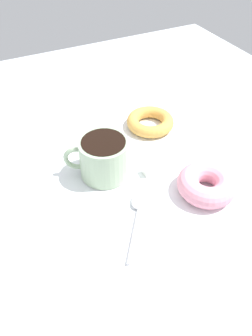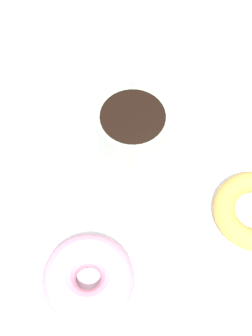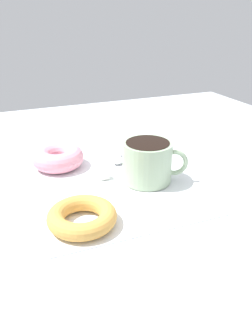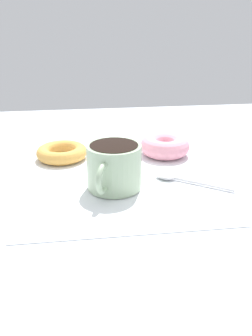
{
  "view_description": "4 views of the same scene",
  "coord_description": "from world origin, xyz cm",
  "px_view_note": "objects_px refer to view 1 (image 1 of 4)",
  "views": [
    {
      "loc": [
        -18.55,
        -41.35,
        43.96
      ],
      "look_at": [
        1.11,
        -1.42,
        2.3
      ],
      "focal_mm": 35.0,
      "sensor_mm": 36.0,
      "label": 1
    },
    {
      "loc": [
        31.83,
        -16.23,
        63.63
      ],
      "look_at": [
        1.11,
        -1.42,
        2.3
      ],
      "focal_mm": 60.0,
      "sensor_mm": 36.0,
      "label": 2
    },
    {
      "loc": [
        22.24,
        50.92,
        29.19
      ],
      "look_at": [
        1.11,
        -1.42,
        2.3
      ],
      "focal_mm": 35.0,
      "sensor_mm": 36.0,
      "label": 3
    },
    {
      "loc": [
        -52.63,
        6.3,
        25.34
      ],
      "look_at": [
        1.11,
        -1.42,
        2.3
      ],
      "focal_mm": 35.0,
      "sensor_mm": 36.0,
      "label": 4
    }
  ],
  "objects_px": {
    "spoon": "(139,210)",
    "donut_far": "(207,184)",
    "donut_near_cup": "(150,122)",
    "coffee_cup": "(103,157)",
    "sugar_cube": "(149,170)"
  },
  "relations": [
    {
      "from": "spoon",
      "to": "donut_far",
      "type": "bearing_deg",
      "value": -5.43
    },
    {
      "from": "donut_near_cup",
      "to": "donut_far",
      "type": "height_order",
      "value": "donut_far"
    },
    {
      "from": "coffee_cup",
      "to": "donut_far",
      "type": "relative_size",
      "value": 1.1
    },
    {
      "from": "donut_near_cup",
      "to": "coffee_cup",
      "type": "bearing_deg",
      "value": -148.61
    },
    {
      "from": "coffee_cup",
      "to": "sugar_cube",
      "type": "distance_m",
      "value": 0.09
    },
    {
      "from": "spoon",
      "to": "sugar_cube",
      "type": "height_order",
      "value": "sugar_cube"
    },
    {
      "from": "coffee_cup",
      "to": "donut_near_cup",
      "type": "distance_m",
      "value": 0.18
    },
    {
      "from": "donut_near_cup",
      "to": "spoon",
      "type": "distance_m",
      "value": 0.25
    },
    {
      "from": "coffee_cup",
      "to": "spoon",
      "type": "height_order",
      "value": "coffee_cup"
    },
    {
      "from": "donut_far",
      "to": "sugar_cube",
      "type": "relative_size",
      "value": 5.73
    },
    {
      "from": "coffee_cup",
      "to": "donut_far",
      "type": "height_order",
      "value": "coffee_cup"
    },
    {
      "from": "donut_far",
      "to": "sugar_cube",
      "type": "xyz_separation_m",
      "value": [
        -0.07,
        0.09,
        -0.01
      ]
    },
    {
      "from": "sugar_cube",
      "to": "donut_near_cup",
      "type": "bearing_deg",
      "value": 59.67
    },
    {
      "from": "donut_near_cup",
      "to": "sugar_cube",
      "type": "height_order",
      "value": "donut_near_cup"
    },
    {
      "from": "spoon",
      "to": "coffee_cup",
      "type": "bearing_deg",
      "value": 97.35
    }
  ]
}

